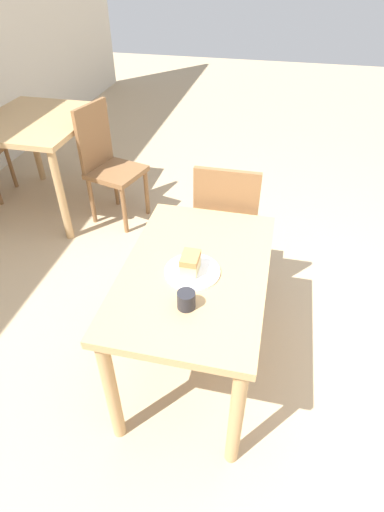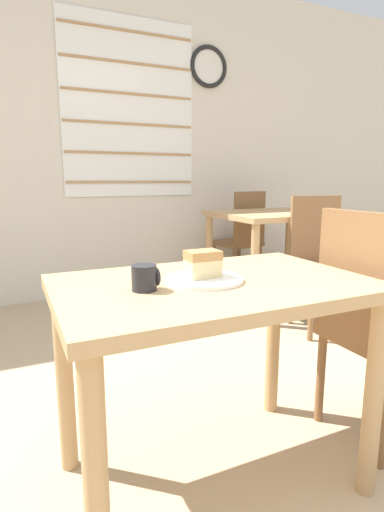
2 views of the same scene
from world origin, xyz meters
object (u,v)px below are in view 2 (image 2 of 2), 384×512
(chair_near_window, at_px, (372,322))
(cake_slice, at_px, (203,264))
(dining_table_near, at_px, (213,316))
(plate, at_px, (205,279))
(chair_far_opposite, at_px, (242,237))
(dining_table_far, at_px, (275,226))
(coffee_mug, at_px, (145,278))
(chair_far_corner, at_px, (320,259))

(chair_near_window, height_order, cake_slice, chair_near_window)
(dining_table_near, bearing_deg, plate, 166.61)
(chair_near_window, bearing_deg, chair_far_opposite, -19.38)
(dining_table_far, distance_m, coffee_mug, 2.30)
(dining_table_far, height_order, chair_far_corner, chair_far_corner)
(plate, xyz_separation_m, cake_slice, (-0.00, 0.01, 0.05))
(dining_table_far, height_order, plate, dining_table_far)
(dining_table_far, bearing_deg, chair_far_opposite, 85.16)
(dining_table_far, relative_size, cake_slice, 8.99)
(dining_table_near, distance_m, chair_far_opposite, 2.62)
(chair_far_opposite, height_order, plate, chair_far_opposite)
(dining_table_near, relative_size, chair_near_window, 1.07)
(plate, bearing_deg, chair_far_opposite, 55.60)
(dining_table_near, relative_size, plate, 4.04)
(chair_far_opposite, bearing_deg, chair_far_corner, 77.32)
(plate, distance_m, coffee_mug, 0.21)
(cake_slice, xyz_separation_m, coffee_mug, (-0.20, -0.03, -0.02))
(plate, bearing_deg, cake_slice, 107.50)
(dining_table_near, height_order, chair_far_opposite, chair_far_opposite)
(chair_far_corner, xyz_separation_m, plate, (-1.39, -0.99, 0.23))
(dining_table_near, height_order, coffee_mug, coffee_mug)
(chair_far_opposite, height_order, coffee_mug, chair_far_opposite)
(chair_far_opposite, bearing_deg, chair_near_window, 62.45)
(cake_slice, bearing_deg, chair_far_opposite, 55.44)
(plate, bearing_deg, coffee_mug, -173.77)
(cake_slice, relative_size, coffee_mug, 1.32)
(chair_near_window, height_order, chair_far_opposite, same)
(dining_table_near, height_order, dining_table_far, dining_table_far)
(chair_far_opposite, bearing_deg, dining_table_far, 76.99)
(chair_far_corner, bearing_deg, chair_far_opposite, 100.48)
(chair_far_corner, xyz_separation_m, chair_far_opposite, (0.09, 1.18, 0.00))
(chair_near_window, xyz_separation_m, plate, (-0.70, 0.05, 0.23))
(dining_table_far, distance_m, plate, 2.14)
(dining_table_near, bearing_deg, chair_far_opposite, 56.19)
(dining_table_far, height_order, chair_far_opposite, chair_far_opposite)
(dining_table_far, bearing_deg, coffee_mug, -135.64)
(chair_far_opposite, bearing_deg, coffee_mug, 44.19)
(chair_near_window, relative_size, chair_far_opposite, 1.00)
(dining_table_near, height_order, chair_far_corner, chair_far_corner)
(dining_table_near, xyz_separation_m, dining_table_far, (1.41, 1.59, 0.06))
(chair_far_opposite, xyz_separation_m, plate, (-1.49, -2.17, 0.23))
(chair_far_corner, height_order, coffee_mug, chair_far_corner)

